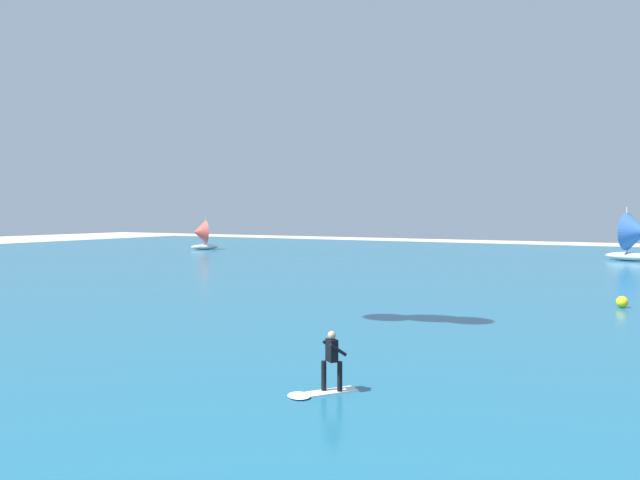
{
  "coord_description": "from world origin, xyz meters",
  "views": [
    {
      "loc": [
        9.51,
        1.18,
        4.92
      ],
      "look_at": [
        0.64,
        17.03,
        4.1
      ],
      "focal_mm": 33.22,
      "sensor_mm": 36.0,
      "label": 1
    }
  ],
  "objects_px": {
    "sailboat_center_horizon": "(201,235)",
    "sailboat_far_right": "(635,236)",
    "kitesurfer": "(325,371)",
    "marker_buoy": "(622,302)"
  },
  "relations": [
    {
      "from": "kitesurfer",
      "to": "marker_buoy",
      "type": "xyz_separation_m",
      "value": [
        6.32,
        20.06,
        -0.31
      ]
    },
    {
      "from": "kitesurfer",
      "to": "marker_buoy",
      "type": "height_order",
      "value": "kitesurfer"
    },
    {
      "from": "sailboat_center_horizon",
      "to": "marker_buoy",
      "type": "xyz_separation_m",
      "value": [
        50.89,
        -26.85,
        -1.68
      ]
    },
    {
      "from": "marker_buoy",
      "to": "sailboat_far_right",
      "type": "bearing_deg",
      "value": 90.27
    },
    {
      "from": "sailboat_center_horizon",
      "to": "sailboat_far_right",
      "type": "height_order",
      "value": "sailboat_far_right"
    },
    {
      "from": "sailboat_center_horizon",
      "to": "sailboat_far_right",
      "type": "xyz_separation_m",
      "value": [
        50.74,
        6.77,
        0.53
      ]
    },
    {
      "from": "kitesurfer",
      "to": "sailboat_center_horizon",
      "type": "distance_m",
      "value": 64.72
    },
    {
      "from": "kitesurfer",
      "to": "sailboat_far_right",
      "type": "xyz_separation_m",
      "value": [
        6.16,
        53.68,
        1.9
      ]
    },
    {
      "from": "kitesurfer",
      "to": "sailboat_far_right",
      "type": "relative_size",
      "value": 0.35
    },
    {
      "from": "sailboat_center_horizon",
      "to": "sailboat_far_right",
      "type": "relative_size",
      "value": 0.79
    }
  ]
}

